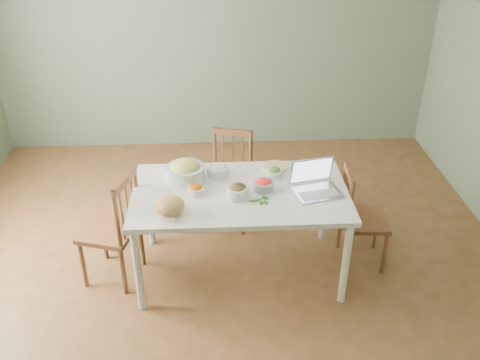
{
  "coord_description": "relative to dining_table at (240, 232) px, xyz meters",
  "views": [
    {
      "loc": [
        -0.02,
        -3.35,
        2.91
      ],
      "look_at": [
        0.16,
        0.07,
        0.88
      ],
      "focal_mm": 39.1,
      "sensor_mm": 36.0,
      "label": 1
    }
  ],
  "objects": [
    {
      "name": "floor",
      "position": [
        -0.16,
        -0.07,
        -0.39
      ],
      "size": [
        5.0,
        5.0,
        0.0
      ],
      "primitive_type": "cube",
      "color": "#4C3116",
      "rests_on": "ground"
    },
    {
      "name": "wall_back",
      "position": [
        -0.16,
        2.43,
        0.96
      ],
      "size": [
        5.0,
        0.0,
        2.7
      ],
      "primitive_type": "cube",
      "color": "#53674D",
      "rests_on": "ground"
    },
    {
      "name": "dining_table",
      "position": [
        0.0,
        0.0,
        0.0
      ],
      "size": [
        1.67,
        0.94,
        0.78
      ],
      "primitive_type": null,
      "color": "white",
      "rests_on": "floor"
    },
    {
      "name": "chair_far",
      "position": [
        -0.07,
        0.7,
        0.06
      ],
      "size": [
        0.49,
        0.47,
        0.9
      ],
      "primitive_type": null,
      "rotation": [
        0.0,
        0.0,
        -0.27
      ],
      "color": "#3C1E0E",
      "rests_on": "floor"
    },
    {
      "name": "chair_left",
      "position": [
        -1.04,
        -0.01,
        0.09
      ],
      "size": [
        0.51,
        0.52,
        0.96
      ],
      "primitive_type": null,
      "rotation": [
        0.0,
        0.0,
        -1.86
      ],
      "color": "#3C1E0E",
      "rests_on": "floor"
    },
    {
      "name": "chair_right",
      "position": [
        1.04,
        0.08,
        0.05
      ],
      "size": [
        0.4,
        0.42,
        0.88
      ],
      "primitive_type": null,
      "rotation": [
        0.0,
        0.0,
        1.5
      ],
      "color": "#3C1E0E",
      "rests_on": "floor"
    },
    {
      "name": "bread_boule",
      "position": [
        -0.52,
        -0.28,
        0.46
      ],
      "size": [
        0.22,
        0.22,
        0.14
      ],
      "primitive_type": "ellipsoid",
      "rotation": [
        0.0,
        0.0,
        0.05
      ],
      "color": "#AE8251",
      "rests_on": "dining_table"
    },
    {
      "name": "butter_stick",
      "position": [
        -0.52,
        -0.38,
        0.41
      ],
      "size": [
        0.11,
        0.06,
        0.03
      ],
      "primitive_type": "cube",
      "rotation": [
        0.0,
        0.0,
        -0.3
      ],
      "color": "beige",
      "rests_on": "dining_table"
    },
    {
      "name": "bowl_squash",
      "position": [
        -0.42,
        0.18,
        0.48
      ],
      "size": [
        0.4,
        0.4,
        0.17
      ],
      "primitive_type": null,
      "rotation": [
        0.0,
        0.0,
        -0.41
      ],
      "color": "#E9DF63",
      "rests_on": "dining_table"
    },
    {
      "name": "bowl_carrot",
      "position": [
        -0.34,
        -0.02,
        0.43
      ],
      "size": [
        0.16,
        0.16,
        0.07
      ],
      "primitive_type": null,
      "rotation": [
        0.0,
        0.0,
        0.27
      ],
      "color": "#C95F00",
      "rests_on": "dining_table"
    },
    {
      "name": "bowl_onion",
      "position": [
        -0.17,
        0.26,
        0.44
      ],
      "size": [
        0.21,
        0.21,
        0.09
      ],
      "primitive_type": null,
      "rotation": [
        0.0,
        0.0,
        -0.29
      ],
      "color": "white",
      "rests_on": "dining_table"
    },
    {
      "name": "bowl_mushroom",
      "position": [
        -0.02,
        -0.08,
        0.45
      ],
      "size": [
        0.21,
        0.21,
        0.11
      ],
      "primitive_type": null,
      "rotation": [
        0.0,
        0.0,
        -0.28
      ],
      "color": "#392210",
      "rests_on": "dining_table"
    },
    {
      "name": "bowl_redpep",
      "position": [
        0.18,
        0.01,
        0.44
      ],
      "size": [
        0.17,
        0.17,
        0.09
      ],
      "primitive_type": null,
      "rotation": [
        0.0,
        0.0,
        0.11
      ],
      "color": "red",
      "rests_on": "dining_table"
    },
    {
      "name": "bowl_broccoli",
      "position": [
        0.29,
        0.21,
        0.43
      ],
      "size": [
        0.14,
        0.14,
        0.08
      ],
      "primitive_type": null,
      "rotation": [
        0.0,
        0.0,
        0.08
      ],
      "color": "#2E5A23",
      "rests_on": "dining_table"
    },
    {
      "name": "flatbread",
      "position": [
        0.31,
        0.35,
        0.4
      ],
      "size": [
        0.21,
        0.21,
        0.02
      ],
      "primitive_type": "cylinder",
      "rotation": [
        0.0,
        0.0,
        -0.0
      ],
      "color": "tan",
      "rests_on": "dining_table"
    },
    {
      "name": "basil_bunch",
      "position": [
        0.13,
        -0.15,
        0.4
      ],
      "size": [
        0.18,
        0.18,
        0.02
      ],
      "primitive_type": null,
      "color": "#1E6B1E",
      "rests_on": "dining_table"
    },
    {
      "name": "laptop",
      "position": [
        0.59,
        -0.07,
        0.51
      ],
      "size": [
        0.4,
        0.35,
        0.24
      ],
      "primitive_type": null,
      "rotation": [
        0.0,
        0.0,
        0.21
      ],
      "color": "silver",
      "rests_on": "dining_table"
    }
  ]
}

